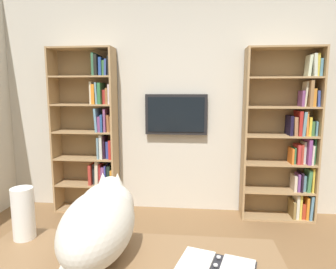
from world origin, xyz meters
TOP-DOWN VIEW (x-y plane):
  - wall_back at (0.00, -2.23)m, footprint 4.52×0.06m
  - bookshelf_left at (-1.26, -2.06)m, footprint 0.82×0.28m
  - bookshelf_right at (1.07, -2.06)m, footprint 0.77×0.28m
  - wall_mounted_tv at (0.05, -2.15)m, footprint 0.75×0.07m
  - cat at (0.23, 0.12)m, footprint 0.31×0.71m
  - open_binder at (-0.30, 0.19)m, footprint 0.38×0.30m
  - paper_towel_roll at (0.68, 0.02)m, footprint 0.11×0.11m

SIDE VIEW (x-z plane):
  - open_binder at x=-0.30m, z-range 0.72..0.74m
  - paper_towel_roll at x=0.68m, z-range 0.73..1.00m
  - cat at x=0.23m, z-range 0.72..1.07m
  - bookshelf_left at x=-1.26m, z-range -0.04..1.93m
  - bookshelf_right at x=1.07m, z-range 0.00..1.99m
  - wall_mounted_tv at x=0.05m, z-range 0.96..1.45m
  - wall_back at x=0.00m, z-range 0.00..2.70m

